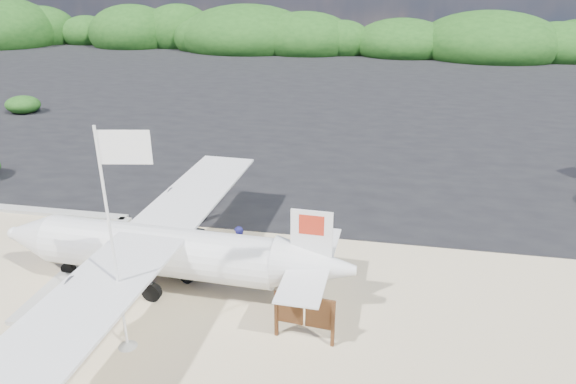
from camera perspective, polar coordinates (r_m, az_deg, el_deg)
name	(u,v)px	position (r m, az deg, el deg)	size (l,w,h in m)	color
ground	(186,303)	(16.55, -11.26, -12.00)	(160.00, 160.00, 0.00)	beige
asphalt_apron	(315,94)	(43.81, 3.07, 10.81)	(90.00, 50.00, 0.04)	#B2B2B2
vegetation_band	(342,52)	(68.31, 5.97, 15.22)	(124.00, 8.00, 4.40)	#B2B2B2
baggage_cart	(178,265)	(18.52, -12.11, -7.94)	(2.91, 1.67, 1.46)	#160DC3
flagpole	(128,346)	(15.31, -17.36, -16.03)	(1.25, 0.52, 6.25)	white
signboard	(304,340)	(14.87, 1.78, -16.11)	(1.82, 0.17, 1.50)	#563218
crew_a	(239,249)	(17.47, -5.45, -6.29)	(0.62, 0.41, 1.69)	#161654
crew_b	(191,206)	(21.05, -10.70, -1.54)	(0.72, 0.56, 1.49)	#161654
aircraft_large	(523,114)	(41.01, 24.67, 7.86)	(13.88, 13.88, 4.16)	#B2B2B2
aircraft_small	(247,76)	(51.82, -4.58, 12.71)	(7.37, 7.37, 2.65)	#B2B2B2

